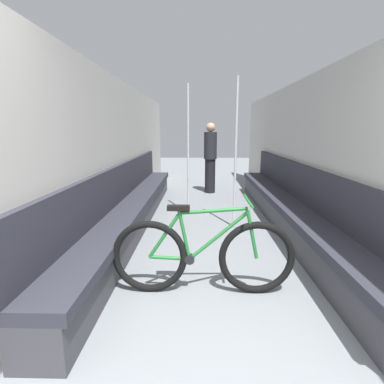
{
  "coord_description": "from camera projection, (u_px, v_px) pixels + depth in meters",
  "views": [
    {
      "loc": [
        -0.17,
        -1.05,
        1.49
      ],
      "look_at": [
        -0.25,
        2.34,
        0.78
      ],
      "focal_mm": 28.0,
      "sensor_mm": 36.0,
      "label": 1
    }
  ],
  "objects": [
    {
      "name": "wall_right",
      "position": [
        309.0,
        155.0,
        4.39
      ],
      "size": [
        0.1,
        10.0,
        2.25
      ],
      "primitive_type": "cube",
      "color": "beige",
      "rests_on": "ground"
    },
    {
      "name": "bench_seat_row_left",
      "position": [
        132.0,
        207.0,
        4.6
      ],
      "size": [
        0.46,
        5.8,
        0.98
      ],
      "color": "#3D3D42",
      "rests_on": "ground"
    },
    {
      "name": "grab_pole_far",
      "position": [
        236.0,
        157.0,
        4.46
      ],
      "size": [
        0.08,
        0.08,
        2.23
      ],
      "color": "gray",
      "rests_on": "ground"
    },
    {
      "name": "grab_pole_near",
      "position": [
        188.0,
        153.0,
        5.16
      ],
      "size": [
        0.08,
        0.08,
        2.23
      ],
      "color": "gray",
      "rests_on": "ground"
    },
    {
      "name": "bicycle",
      "position": [
        203.0,
        256.0,
        2.72
      ],
      "size": [
        1.66,
        0.46,
        0.89
      ],
      "rotation": [
        0.0,
        0.0,
        -0.32
      ],
      "color": "black",
      "rests_on": "ground"
    },
    {
      "name": "passenger_standing",
      "position": [
        210.0,
        157.0,
        7.04
      ],
      "size": [
        0.3,
        0.3,
        1.64
      ],
      "rotation": [
        0.0,
        0.0,
        1.87
      ],
      "color": "black",
      "rests_on": "ground"
    },
    {
      "name": "bench_seat_row_right",
      "position": [
        289.0,
        208.0,
        4.54
      ],
      "size": [
        0.46,
        5.8,
        0.98
      ],
      "color": "#3D3D42",
      "rests_on": "ground"
    },
    {
      "name": "wall_left",
      "position": [
        114.0,
        154.0,
        4.46
      ],
      "size": [
        0.1,
        10.0,
        2.25
      ],
      "primitive_type": "cube",
      "color": "beige",
      "rests_on": "ground"
    }
  ]
}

